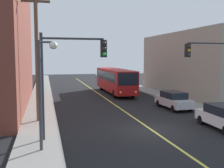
{
  "coord_description": "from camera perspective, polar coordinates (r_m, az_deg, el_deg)",
  "views": [
    {
      "loc": [
        -6.79,
        -16.64,
        4.83
      ],
      "look_at": [
        0.0,
        11.01,
        2.0
      ],
      "focal_mm": 43.95,
      "sensor_mm": 36.0,
      "label": 1
    }
  ],
  "objects": [
    {
      "name": "traffic_signal_left_corner",
      "position": [
        15.7,
        -8.77,
        3.69
      ],
      "size": [
        3.75,
        0.48,
        6.0
      ],
      "color": "#2D2D33",
      "rests_on": "sidewalk_left"
    },
    {
      "name": "sidewalk_left",
      "position": [
        27.07,
        -14.6,
        -4.63
      ],
      "size": [
        2.5,
        90.0,
        0.15
      ],
      "primitive_type": "cube",
      "color": "gray",
      "rests_on": "ground"
    },
    {
      "name": "ground_plane",
      "position": [
        18.61,
        8.22,
        -9.43
      ],
      "size": [
        120.0,
        120.0,
        0.0
      ],
      "primitive_type": "plane",
      "color": "black"
    },
    {
      "name": "sidewalk_right",
      "position": [
        30.49,
        13.85,
        -3.46
      ],
      "size": [
        2.5,
        90.0,
        0.15
      ],
      "primitive_type": "cube",
      "color": "gray",
      "rests_on": "ground"
    },
    {
      "name": "street_lamp_left",
      "position": [
        13.95,
        -13.91,
        1.03
      ],
      "size": [
        0.98,
        0.4,
        5.5
      ],
      "color": "#38383D",
      "rests_on": "sidewalk_left"
    },
    {
      "name": "lane_stripe_center",
      "position": [
        32.72,
        -1.67,
        -2.81
      ],
      "size": [
        0.16,
        60.0,
        0.01
      ],
      "primitive_type": "cube",
      "color": "#D8CC4C",
      "rests_on": "ground"
    },
    {
      "name": "utility_pole_near",
      "position": [
        20.59,
        -15.4,
        7.91
      ],
      "size": [
        2.4,
        0.28,
        10.1
      ],
      "color": "brown",
      "rests_on": "sidewalk_left"
    },
    {
      "name": "city_bus",
      "position": [
        36.25,
        0.62,
        0.91
      ],
      "size": [
        2.59,
        12.16,
        3.2
      ],
      "color": "maroon",
      "rests_on": "ground"
    },
    {
      "name": "parked_car_silver",
      "position": [
        26.13,
        12.68,
        -3.24
      ],
      "size": [
        1.96,
        4.46,
        1.62
      ],
      "color": "#B7B7BC",
      "rests_on": "ground"
    },
    {
      "name": "building_right_warehouse",
      "position": [
        37.88,
        20.45,
        3.92
      ],
      "size": [
        12.0,
        19.61,
        7.81
      ],
      "color": "gray",
      "rests_on": "ground"
    },
    {
      "name": "traffic_signal_right_corner",
      "position": [
        22.03,
        19.88,
        3.97
      ],
      "size": [
        3.75,
        0.48,
        6.0
      ],
      "color": "#2D2D33",
      "rests_on": "sidewalk_right"
    },
    {
      "name": "parked_car_white",
      "position": [
        19.92,
        22.24,
        -6.3
      ],
      "size": [
        1.92,
        4.45,
        1.62
      ],
      "color": "silver",
      "rests_on": "ground"
    }
  ]
}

